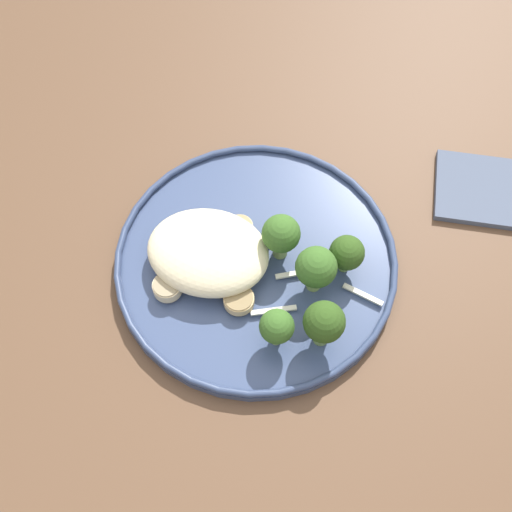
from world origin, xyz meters
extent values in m
plane|color=#665B51|center=(0.00, 0.00, 0.00)|extent=(6.00, 6.00, 0.00)
cube|color=brown|center=(0.00, 0.00, 0.72)|extent=(1.40, 1.00, 0.04)
cylinder|color=#38476B|center=(0.03, -0.05, 0.74)|extent=(0.29, 0.29, 0.01)
torus|color=#334162|center=(0.03, -0.05, 0.75)|extent=(0.29, 0.29, 0.01)
ellipsoid|color=beige|center=(-0.01, -0.06, 0.77)|extent=(0.12, 0.10, 0.04)
cylinder|color=beige|center=(-0.01, -0.06, 0.76)|extent=(0.03, 0.03, 0.02)
cylinder|color=#988766|center=(-0.01, -0.06, 0.77)|extent=(0.03, 0.03, 0.00)
cylinder|color=#DBB77A|center=(0.00, -0.08, 0.76)|extent=(0.02, 0.02, 0.02)
cylinder|color=#8E774F|center=(0.00, -0.08, 0.77)|extent=(0.02, 0.02, 0.00)
cylinder|color=beige|center=(0.01, -0.06, 0.76)|extent=(0.03, 0.03, 0.01)
cylinder|color=#988766|center=(0.01, -0.06, 0.77)|extent=(0.02, 0.02, 0.00)
cylinder|color=#DBB77A|center=(-0.01, -0.04, 0.76)|extent=(0.02, 0.02, 0.02)
cylinder|color=#8E774F|center=(-0.01, -0.04, 0.77)|extent=(0.02, 0.02, 0.00)
cylinder|color=#DBB77A|center=(0.03, -0.10, 0.76)|extent=(0.03, 0.03, 0.01)
cylinder|color=#8E774F|center=(0.03, -0.10, 0.76)|extent=(0.03, 0.03, 0.00)
cylinder|color=#E5C689|center=(0.01, -0.02, 0.76)|extent=(0.03, 0.03, 0.02)
cylinder|color=#958159|center=(0.01, -0.02, 0.77)|extent=(0.03, 0.03, 0.00)
cylinder|color=beige|center=(-0.04, -0.10, 0.76)|extent=(0.03, 0.03, 0.01)
cylinder|color=#988766|center=(-0.04, -0.10, 0.77)|extent=(0.03, 0.03, 0.00)
cylinder|color=#89A356|center=(0.10, -0.06, 0.76)|extent=(0.02, 0.02, 0.02)
sphere|color=#386023|center=(0.10, -0.06, 0.79)|extent=(0.04, 0.04, 0.04)
cylinder|color=#7A994C|center=(0.12, -0.03, 0.76)|extent=(0.01, 0.01, 0.02)
sphere|color=#2D4C19|center=(0.12, -0.03, 0.78)|extent=(0.04, 0.04, 0.04)
cylinder|color=#7A994C|center=(0.12, -0.11, 0.76)|extent=(0.02, 0.02, 0.03)
sphere|color=#2D4C19|center=(0.12, -0.11, 0.79)|extent=(0.04, 0.04, 0.04)
cylinder|color=#89A356|center=(0.06, -0.03, 0.76)|extent=(0.02, 0.02, 0.03)
sphere|color=#386023|center=(0.06, -0.03, 0.79)|extent=(0.04, 0.04, 0.04)
cylinder|color=#89A356|center=(0.07, -0.13, 0.76)|extent=(0.01, 0.01, 0.02)
sphere|color=#386023|center=(0.07, -0.13, 0.78)|extent=(0.03, 0.03, 0.03)
cube|color=silver|center=(0.15, -0.06, 0.75)|extent=(0.04, 0.02, 0.00)
cube|color=silver|center=(0.04, -0.02, 0.75)|extent=(0.05, 0.03, 0.00)
cube|color=silver|center=(0.08, -0.05, 0.75)|extent=(0.04, 0.02, 0.00)
cube|color=silver|center=(0.06, -0.10, 0.75)|extent=(0.04, 0.02, 0.00)
cube|color=#4C566B|center=(0.28, 0.10, 0.74)|extent=(0.16, 0.10, 0.01)
camera|label=1|loc=(0.11, -0.36, 1.36)|focal=47.65mm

